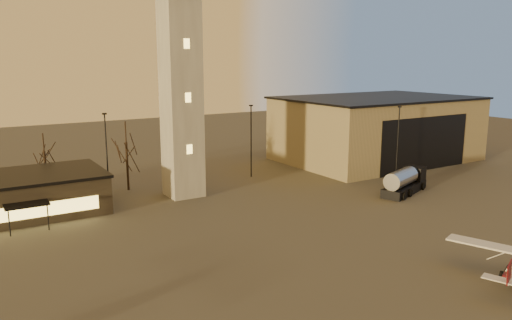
% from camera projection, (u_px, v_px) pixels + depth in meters
% --- Properties ---
extents(ground, '(220.00, 220.00, 0.00)m').
position_uv_depth(ground, '(352.00, 290.00, 35.87)').
color(ground, '#3E3B39').
rests_on(ground, ground).
extents(control_tower, '(6.80, 6.80, 32.60)m').
position_uv_depth(control_tower, '(180.00, 59.00, 57.65)').
color(control_tower, gray).
rests_on(control_tower, ground).
extents(hangar, '(30.60, 20.60, 10.30)m').
position_uv_depth(hangar, '(376.00, 128.00, 81.70)').
color(hangar, '#988663').
rests_on(hangar, ground).
extents(light_poles, '(58.50, 12.25, 10.14)m').
position_uv_depth(light_poles, '(183.00, 150.00, 60.91)').
color(light_poles, black).
rests_on(light_poles, ground).
extents(tree_row, '(37.20, 9.20, 8.80)m').
position_uv_depth(tree_row, '(47.00, 146.00, 60.30)').
color(tree_row, black).
rests_on(tree_row, ground).
extents(fuel_truck, '(8.82, 5.13, 3.15)m').
position_uv_depth(fuel_truck, '(404.00, 183.00, 61.61)').
color(fuel_truck, black).
rests_on(fuel_truck, ground).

